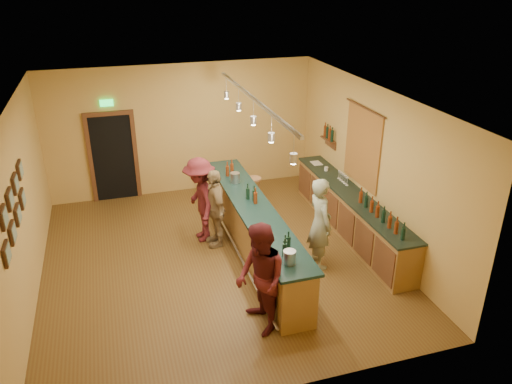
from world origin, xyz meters
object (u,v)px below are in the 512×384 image
object	(u,v)px
bartender	(320,223)
bar_stool	(254,184)
customer_b	(215,208)
customer_c	(200,200)
back_counter	(351,213)
tasting_bar	(254,226)
customer_a	(260,280)

from	to	relation	value
bartender	bar_stool	xyz separation A→B (m)	(-0.43, 2.84, -0.32)
bartender	customer_b	distance (m)	2.16
bartender	customer_c	xyz separation A→B (m)	(-1.94, 1.64, 0.00)
back_counter	customer_c	world-z (taller)	customer_c
customer_b	bar_stool	bearing A→B (deg)	138.51
back_counter	tasting_bar	world-z (taller)	tasting_bar
tasting_bar	customer_b	bearing A→B (deg)	136.96
tasting_bar	customer_b	xyz separation A→B (m)	(-0.63, 0.59, 0.21)
tasting_bar	bartender	distance (m)	1.34
customer_c	bar_stool	size ratio (longest dim) A/B	2.50
tasting_bar	bar_stool	size ratio (longest dim) A/B	7.10
tasting_bar	customer_b	size ratio (longest dim) A/B	3.11
customer_a	bar_stool	xyz separation A→B (m)	(1.18, 4.28, -0.34)
customer_c	bartender	bearing A→B (deg)	47.28
tasting_bar	bar_stool	xyz separation A→B (m)	(0.63, 2.08, -0.03)
tasting_bar	customer_a	xyz separation A→B (m)	(-0.55, -2.20, 0.31)
back_counter	customer_c	xyz separation A→B (m)	(-3.08, 0.70, 0.41)
customer_a	customer_c	bearing A→B (deg)	-178.34
tasting_bar	customer_c	distance (m)	1.28
tasting_bar	bar_stool	distance (m)	2.17
bar_stool	customer_b	bearing A→B (deg)	-130.12
customer_a	bartender	bearing A→B (deg)	127.41
customer_a	tasting_bar	bearing A→B (deg)	161.62
customer_b	customer_c	world-z (taller)	customer_c
customer_c	bar_stool	distance (m)	1.95
bartender	bar_stool	world-z (taller)	bartender
tasting_bar	bartender	world-z (taller)	bartender
bartender	customer_a	bearing A→B (deg)	128.49
back_counter	tasting_bar	size ratio (longest dim) A/B	0.89
back_counter	customer_b	size ratio (longest dim) A/B	2.77
customer_b	bar_stool	xyz separation A→B (m)	(1.26, 1.49, -0.25)
bartender	bar_stool	bearing A→B (deg)	5.40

